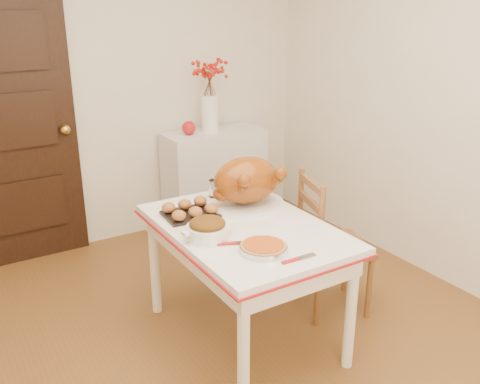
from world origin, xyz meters
TOP-DOWN VIEW (x-y plane):
  - floor at (0.00, 0.00)m, footprint 3.50×4.00m
  - wall_back at (0.00, 2.00)m, footprint 3.50×0.00m
  - wall_right at (1.75, 0.00)m, footprint 0.00×4.00m
  - door_back at (-0.70, 1.97)m, footprint 0.85×0.06m
  - sideboard at (0.83, 1.78)m, footprint 0.86×0.38m
  - kitchen_table at (0.16, 0.21)m, footprint 0.84×1.22m
  - chair_oak at (0.82, 0.19)m, footprint 0.51×0.51m
  - berry_vase at (0.80, 1.78)m, footprint 0.33×0.33m
  - apple at (0.60, 1.78)m, footprint 0.12×0.12m
  - turkey_platter at (0.32, 0.44)m, footprint 0.58×0.52m
  - pumpkin_pie at (0.06, -0.12)m, footprint 0.31×0.31m
  - stuffing_dish at (-0.10, 0.16)m, footprint 0.34×0.30m
  - rolls_tray at (-0.04, 0.49)m, footprint 0.31×0.25m
  - pie_server at (0.16, -0.28)m, footprint 0.20×0.06m
  - carving_knife at (0.03, 0.01)m, footprint 0.28×0.17m
  - drinking_glass at (0.23, 0.69)m, footprint 0.08×0.08m
  - shaker_pair at (0.48, 0.66)m, footprint 0.09×0.05m

SIDE VIEW (x-z plane):
  - floor at x=0.00m, z-range 0.00..0.00m
  - kitchen_table at x=0.16m, z-range 0.00..0.73m
  - sideboard at x=0.83m, z-range 0.00..0.86m
  - chair_oak at x=0.82m, z-range 0.00..0.92m
  - pie_server at x=0.16m, z-range 0.73..0.74m
  - carving_knife at x=0.03m, z-range 0.73..0.74m
  - pumpkin_pie at x=0.06m, z-range 0.73..0.78m
  - rolls_tray at x=-0.04m, z-range 0.73..0.81m
  - shaker_pair at x=0.48m, z-range 0.73..0.81m
  - stuffing_dish at x=-0.10m, z-range 0.73..0.84m
  - drinking_glass at x=0.23m, z-range 0.73..0.84m
  - turkey_platter at x=0.32m, z-range 0.73..1.03m
  - apple at x=0.60m, z-range 0.86..0.98m
  - door_back at x=-0.70m, z-range 0.00..2.06m
  - berry_vase at x=0.80m, z-range 0.86..1.50m
  - wall_back at x=0.00m, z-range 0.00..2.50m
  - wall_right at x=1.75m, z-range 0.00..2.50m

